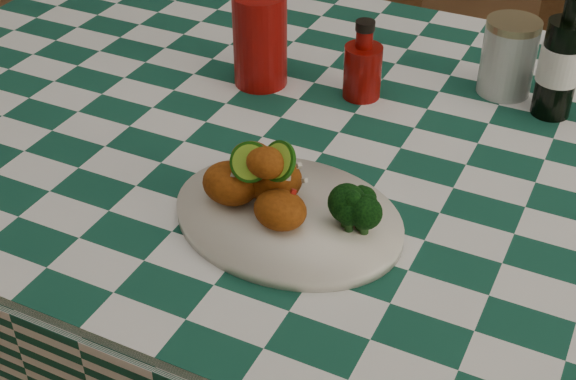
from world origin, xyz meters
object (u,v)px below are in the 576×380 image
at_px(ketchup_bottle, 363,60).
at_px(mason_jar, 508,57).
at_px(dining_table, 331,311).
at_px(plate, 288,218).
at_px(wooden_chair_left, 330,68).
at_px(beer_bottle, 563,49).
at_px(red_tumbler, 260,40).
at_px(fried_chicken_pile, 270,178).

bearing_deg(ketchup_bottle, mason_jar, 29.58).
height_order(dining_table, plate, plate).
xyz_separation_m(plate, wooden_chair_left, (-0.33, 0.92, -0.28)).
distance_m(ketchup_bottle, beer_bottle, 0.31).
height_order(red_tumbler, mason_jar, red_tumbler).
bearing_deg(red_tumbler, wooden_chair_left, 101.22).
bearing_deg(fried_chicken_pile, plate, 0.00).
relative_size(plate, wooden_chair_left, 0.31).
bearing_deg(beer_bottle, wooden_chair_left, 141.13).
bearing_deg(mason_jar, ketchup_bottle, -150.42).
bearing_deg(wooden_chair_left, mason_jar, -63.18).
xyz_separation_m(ketchup_bottle, wooden_chair_left, (-0.29, 0.56, -0.34)).
bearing_deg(ketchup_bottle, plate, -83.64).
bearing_deg(beer_bottle, plate, -119.96).
distance_m(ketchup_bottle, wooden_chair_left, 0.72).
xyz_separation_m(dining_table, plate, (0.03, -0.24, 0.40)).
height_order(dining_table, wooden_chair_left, wooden_chair_left).
bearing_deg(plate, red_tumbler, 122.91).
distance_m(plate, fried_chicken_pile, 0.06).
relative_size(plate, fried_chicken_pile, 2.17).
xyz_separation_m(plate, ketchup_bottle, (-0.04, 0.36, 0.06)).
distance_m(dining_table, plate, 0.47).
distance_m(dining_table, fried_chicken_pile, 0.52).
relative_size(dining_table, ketchup_bottle, 12.28).
height_order(ketchup_bottle, beer_bottle, beer_bottle).
bearing_deg(plate, dining_table, 96.65).
height_order(fried_chicken_pile, mason_jar, mason_jar).
xyz_separation_m(plate, red_tumbler, (-0.21, 0.33, 0.07)).
height_order(plate, wooden_chair_left, wooden_chair_left).
relative_size(dining_table, plate, 5.18).
bearing_deg(red_tumbler, plate, -57.09).
height_order(ketchup_bottle, mason_jar, ketchup_bottle).
relative_size(fried_chicken_pile, wooden_chair_left, 0.15).
xyz_separation_m(dining_table, ketchup_bottle, (-0.01, 0.12, 0.46)).
xyz_separation_m(fried_chicken_pile, ketchup_bottle, (-0.01, 0.36, 0.00)).
distance_m(plate, wooden_chair_left, 1.02).
relative_size(fried_chicken_pile, ketchup_bottle, 1.09).
relative_size(mason_jar, beer_bottle, 0.56).
bearing_deg(mason_jar, dining_table, -129.21).
relative_size(plate, beer_bottle, 1.39).
relative_size(dining_table, beer_bottle, 7.19).
bearing_deg(wooden_chair_left, plate, -92.38).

